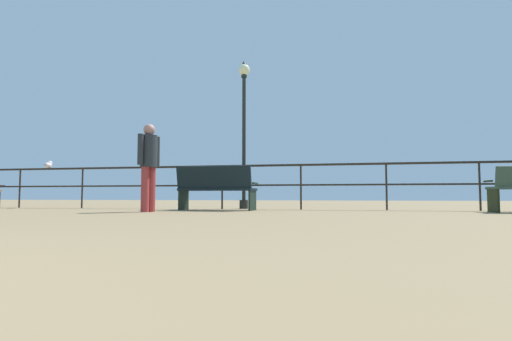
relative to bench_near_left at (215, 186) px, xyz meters
The scene contains 5 objects.
pier_railing 0.93m from the bench_near_left, 96.79° to the left, with size 19.48×0.05×1.08m.
bench_near_left is the anchor object (origin of this frame).
lamppost_center 2.15m from the bench_near_left, 73.48° to the left, with size 0.29×0.29×3.82m.
person_by_bench 1.62m from the bench_near_left, 133.92° to the right, with size 0.34×0.55×1.79m.
seagull_on_rail 5.19m from the bench_near_left, 169.78° to the left, with size 0.25×0.43×0.21m.
Camera 1 is at (2.78, 0.31, 0.32)m, focal length 27.71 mm.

